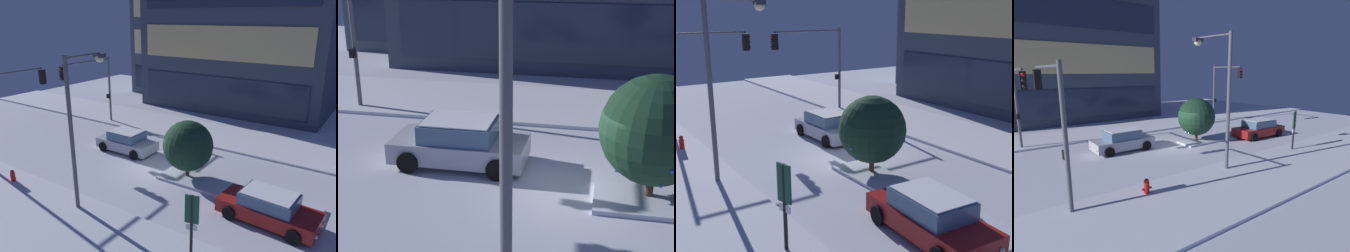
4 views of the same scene
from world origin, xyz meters
The scene contains 5 objects.
ground centered at (0.00, 0.00, 0.00)m, with size 52.00×52.00×0.00m, color silver.
curb_strip_far centered at (0.00, 7.66, 0.07)m, with size 52.00×5.20×0.14m, color silver.
car_far centered at (-3.62, 1.24, 0.71)m, with size 4.32×2.16×1.49m.
street_lamp_arched centered at (-0.71, -5.32, 4.93)m, with size 0.63×2.68×7.57m.
decorated_tree_median centered at (2.10, -0.03, 2.03)m, with size 2.94×2.94×3.50m.
Camera 2 is at (0.79, -12.88, 6.66)m, focal length 54.07 mm.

